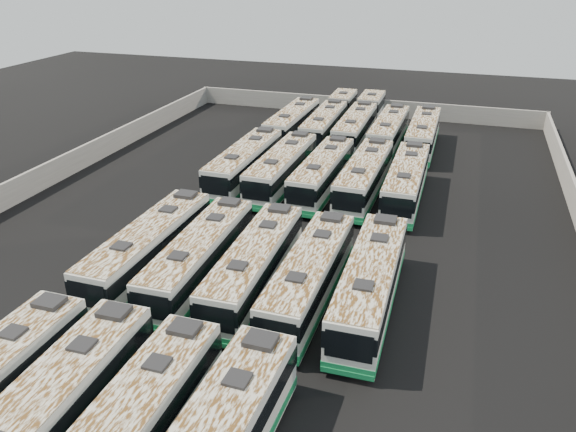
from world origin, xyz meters
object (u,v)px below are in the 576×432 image
object	(u,v)px
bus_midback_right	(364,177)
bus_back_left	(331,118)
bus_midfront_far_right	(370,284)
bus_midback_far_right	(406,182)
bus_midback_left	(282,168)
bus_midback_far_left	(245,164)
bus_back_right	(388,132)
bus_back_far_left	(292,123)
bus_front_left	(47,418)
bus_back_center	(361,121)
bus_midback_center	(322,173)
bus_midfront_right	(310,277)
bus_back_far_right	(423,134)
bus_midfront_center	(254,266)
bus_midfront_left	(200,257)
bus_midfront_far_left	(149,248)

from	to	relation	value
bus_midback_right	bus_back_left	xyz separation A→B (m)	(-7.33, 17.67, -0.05)
bus_midfront_far_right	bus_midback_far_right	distance (m)	16.97
bus_midfront_far_right	bus_midback_left	distance (m)	20.02
bus_midback_far_left	bus_back_right	bearing A→B (deg)	52.83
bus_midfront_far_right	bus_midback_far_right	size ratio (longest dim) A/B	1.02
bus_back_far_left	bus_back_right	size ratio (longest dim) A/B	1.02
bus_front_left	bus_back_center	size ratio (longest dim) A/B	0.66
bus_midback_far_left	bus_midback_center	bearing A→B (deg)	-0.35
bus_back_left	bus_midfront_right	bearing A→B (deg)	-79.24
bus_back_far_left	bus_back_far_right	size ratio (longest dim) A/B	1.01
bus_midback_right	bus_front_left	bearing A→B (deg)	-102.01
bus_midback_left	bus_back_right	distance (m)	16.17
bus_back_left	bus_midback_center	bearing A→B (deg)	-79.55
bus_midback_right	bus_back_far_right	bearing A→B (deg)	77.26
bus_midback_far_right	bus_midback_center	bearing A→B (deg)	-178.82
bus_midfront_right	bus_back_center	distance (m)	34.95
bus_midback_far_right	bus_back_left	size ratio (longest dim) A/B	0.66
bus_midfront_far_right	bus_midback_center	size ratio (longest dim) A/B	1.03
bus_midfront_center	bus_back_right	xyz separation A→B (m)	(3.51, 31.20, 0.01)
bus_midfront_right	bus_back_far_left	xyz separation A→B (m)	(-10.87, 31.28, 0.06)
bus_midfront_left	bus_midfront_center	size ratio (longest dim) A/B	1.00
bus_back_center	bus_midback_left	bearing A→B (deg)	-102.09
bus_midback_far_left	bus_midback_far_right	xyz separation A→B (m)	(14.52, 0.16, -0.05)
bus_back_far_left	bus_back_center	world-z (taller)	bus_back_far_left
bus_midfront_far_left	bus_back_far_right	size ratio (longest dim) A/B	1.01
bus_midfront_center	bus_midback_far_right	bearing A→B (deg)	65.87
bus_midfront_right	bus_back_far_right	world-z (taller)	bus_back_far_right
bus_midfront_center	bus_midback_center	xyz separation A→B (m)	(-0.10, 16.80, 0.00)
bus_midback_far_left	bus_back_far_left	bearing A→B (deg)	89.72
bus_midfront_far_right	bus_midback_right	bearing A→B (deg)	101.02
bus_midback_far_right	bus_back_center	xyz separation A→B (m)	(-7.32, 17.55, -0.00)
bus_back_right	bus_midfront_far_right	bearing A→B (deg)	-82.60
bus_midfront_left	bus_midfront_far_right	size ratio (longest dim) A/B	0.97
bus_back_right	bus_midfront_far_left	bearing A→B (deg)	-108.44
bus_midfront_left	bus_back_center	xyz separation A→B (m)	(3.52, 34.59, 0.02)
bus_midback_left	bus_midfront_far_right	bearing A→B (deg)	-56.17
bus_midback_center	bus_back_center	bearing A→B (deg)	91.50
bus_midback_far_left	bus_midback_left	size ratio (longest dim) A/B	1.01
bus_front_left	bus_midback_far_right	bearing A→B (deg)	69.70
bus_back_far_left	bus_midback_far_right	bearing A→B (deg)	-43.77
bus_midfront_far_right	bus_midback_left	bearing A→B (deg)	122.31
bus_midfront_far_right	bus_midback_far_right	bearing A→B (deg)	89.19
bus_midfront_far_right	bus_back_left	distance (m)	36.25
bus_midback_left	bus_midback_right	distance (m)	7.40
bus_midback_center	bus_back_right	size ratio (longest dim) A/B	1.00
bus_midback_far_right	bus_back_far_right	world-z (taller)	bus_back_far_right
bus_front_left	bus_back_far_left	distance (m)	45.58
bus_midback_left	bus_back_center	xyz separation A→B (m)	(3.62, 17.77, -0.02)
bus_midfront_far_right	bus_back_left	bearing A→B (deg)	106.58
bus_midfront_far_left	bus_back_far_left	distance (m)	31.13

